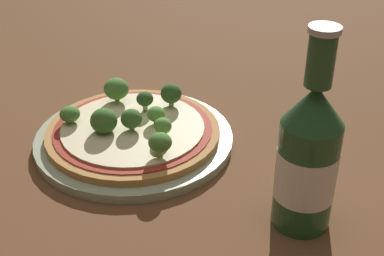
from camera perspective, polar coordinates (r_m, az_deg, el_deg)
name	(u,v)px	position (r m, az deg, el deg)	size (l,w,h in m)	color
ground_plane	(139,133)	(0.74, -5.63, -0.59)	(3.00, 3.00, 0.00)	brown
plate	(134,139)	(0.72, -6.18, -1.14)	(0.26, 0.26, 0.01)	#A3B293
pizza	(133,131)	(0.71, -6.30, -0.30)	(0.23, 0.23, 0.01)	#B77F42
broccoli_floret_0	(104,121)	(0.70, -9.39, 0.76)	(0.03, 0.03, 0.03)	#89A866
broccoli_floret_1	(116,89)	(0.77, -8.07, 4.16)	(0.04, 0.04, 0.03)	#89A866
broccoli_floret_2	(131,119)	(0.69, -6.48, 0.98)	(0.03, 0.03, 0.03)	#89A866
broccoli_floret_3	(145,99)	(0.74, -5.05, 3.07)	(0.02, 0.02, 0.03)	#89A866
broccoli_floret_4	(163,126)	(0.67, -3.13, 0.19)	(0.02, 0.02, 0.03)	#89A866
broccoli_floret_5	(156,114)	(0.71, -3.86, 1.47)	(0.02, 0.02, 0.02)	#89A866
broccoli_floret_6	(156,143)	(0.64, -3.82, -1.65)	(0.03, 0.03, 0.03)	#89A866
broccoli_floret_7	(171,94)	(0.75, -2.24, 3.68)	(0.03, 0.03, 0.03)	#89A866
broccoli_floret_8	(70,114)	(0.73, -12.90, 1.45)	(0.03, 0.03, 0.02)	#89A866
beer_bottle	(308,158)	(0.55, 12.24, -3.11)	(0.06, 0.06, 0.22)	#234C28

